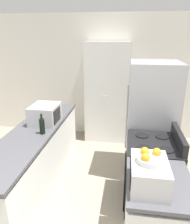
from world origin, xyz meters
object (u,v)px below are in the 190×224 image
(microwave, at_px, (45,114))
(toaster_oven, at_px, (149,174))
(fruit_bowl, at_px, (150,158))
(wine_bottle, at_px, (42,126))
(stove, at_px, (151,173))
(pantry_cabinet, at_px, (107,93))
(refrigerator, at_px, (151,120))

(microwave, bearing_deg, toaster_oven, -42.26)
(fruit_bowl, bearing_deg, toaster_oven, -94.30)
(wine_bottle, distance_m, toaster_oven, 1.59)
(microwave, bearing_deg, stove, -15.75)
(pantry_cabinet, distance_m, wine_bottle, 1.99)
(pantry_cabinet, distance_m, microwave, 1.67)
(refrigerator, height_order, fruit_bowl, refrigerator)
(toaster_oven, distance_m, fruit_bowl, 0.16)
(wine_bottle, bearing_deg, microwave, 104.32)
(wine_bottle, xyz_separation_m, toaster_oven, (1.32, -0.90, 0.01))
(stove, height_order, fruit_bowl, fruit_bowl)
(microwave, distance_m, toaster_oven, 1.91)
(microwave, height_order, wine_bottle, wine_bottle)
(stove, distance_m, wine_bottle, 1.56)
(refrigerator, height_order, wine_bottle, refrigerator)
(fruit_bowl, bearing_deg, wine_bottle, 145.98)
(fruit_bowl, bearing_deg, microwave, 137.93)
(pantry_cabinet, height_order, wine_bottle, pantry_cabinet)
(pantry_cabinet, distance_m, fruit_bowl, 2.83)
(pantry_cabinet, bearing_deg, toaster_oven, -77.20)
(refrigerator, height_order, toaster_oven, refrigerator)
(refrigerator, xyz_separation_m, wine_bottle, (-1.49, -0.75, 0.12))
(microwave, bearing_deg, wine_bottle, -75.68)
(fruit_bowl, bearing_deg, refrigerator, 83.90)
(pantry_cabinet, xyz_separation_m, microwave, (-0.79, -1.47, 0.02))
(toaster_oven, height_order, fruit_bowl, fruit_bowl)
(pantry_cabinet, bearing_deg, refrigerator, -54.26)
(stove, relative_size, fruit_bowl, 4.50)
(pantry_cabinet, distance_m, refrigerator, 1.38)
(wine_bottle, bearing_deg, stove, -1.90)
(refrigerator, relative_size, toaster_oven, 4.03)
(stove, bearing_deg, refrigerator, 87.15)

